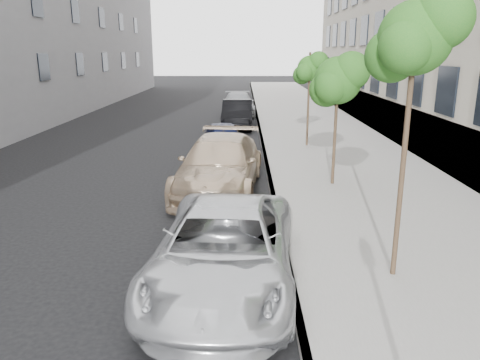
{
  "coord_description": "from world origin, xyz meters",
  "views": [
    {
      "loc": [
        0.26,
        -6.89,
        4.37
      ],
      "look_at": [
        0.18,
        3.47,
        1.5
      ],
      "focal_mm": 35.0,
      "sensor_mm": 36.0,
      "label": 1
    }
  ],
  "objects_px": {
    "minivan": "(224,249)",
    "sedan_blue": "(224,138)",
    "tree_mid": "(339,80)",
    "suv": "(220,165)",
    "tree_near": "(417,38)",
    "sedan_black": "(237,114)",
    "tree_far": "(310,69)",
    "sedan_rear": "(238,104)"
  },
  "relations": [
    {
      "from": "sedan_blue",
      "to": "sedan_black",
      "type": "height_order",
      "value": "sedan_black"
    },
    {
      "from": "tree_far",
      "to": "sedan_rear",
      "type": "distance_m",
      "value": 12.35
    },
    {
      "from": "minivan",
      "to": "suv",
      "type": "height_order",
      "value": "suv"
    },
    {
      "from": "tree_mid",
      "to": "sedan_rear",
      "type": "distance_m",
      "value": 18.55
    },
    {
      "from": "sedan_blue",
      "to": "tree_mid",
      "type": "bearing_deg",
      "value": -64.31
    },
    {
      "from": "tree_mid",
      "to": "sedan_black",
      "type": "bearing_deg",
      "value": 105.08
    },
    {
      "from": "tree_mid",
      "to": "sedan_blue",
      "type": "distance_m",
      "value": 7.28
    },
    {
      "from": "minivan",
      "to": "sedan_blue",
      "type": "height_order",
      "value": "minivan"
    },
    {
      "from": "tree_near",
      "to": "sedan_black",
      "type": "xyz_separation_m",
      "value": [
        -3.33,
        18.85,
        -3.76
      ]
    },
    {
      "from": "minivan",
      "to": "sedan_blue",
      "type": "bearing_deg",
      "value": 96.67
    },
    {
      "from": "tree_mid",
      "to": "sedan_rear",
      "type": "xyz_separation_m",
      "value": [
        -3.33,
        18.05,
        -2.71
      ]
    },
    {
      "from": "suv",
      "to": "sedan_black",
      "type": "relative_size",
      "value": 1.21
    },
    {
      "from": "minivan",
      "to": "sedan_black",
      "type": "distance_m",
      "value": 19.13
    },
    {
      "from": "tree_mid",
      "to": "suv",
      "type": "height_order",
      "value": "tree_mid"
    },
    {
      "from": "suv",
      "to": "sedan_rear",
      "type": "xyz_separation_m",
      "value": [
        0.39,
        18.48,
        -0.09
      ]
    },
    {
      "from": "tree_near",
      "to": "tree_far",
      "type": "relative_size",
      "value": 1.24
    },
    {
      "from": "tree_near",
      "to": "tree_far",
      "type": "height_order",
      "value": "tree_near"
    },
    {
      "from": "suv",
      "to": "sedan_blue",
      "type": "height_order",
      "value": "suv"
    },
    {
      "from": "tree_near",
      "to": "sedan_blue",
      "type": "distance_m",
      "value": 13.19
    },
    {
      "from": "tree_mid",
      "to": "suv",
      "type": "xyz_separation_m",
      "value": [
        -3.72,
        -0.43,
        -2.62
      ]
    },
    {
      "from": "tree_mid",
      "to": "tree_far",
      "type": "xyz_separation_m",
      "value": [
        -0.0,
        6.5,
        0.13
      ]
    },
    {
      "from": "tree_mid",
      "to": "sedan_blue",
      "type": "height_order",
      "value": "tree_mid"
    },
    {
      "from": "tree_near",
      "to": "minivan",
      "type": "height_order",
      "value": "tree_near"
    },
    {
      "from": "tree_near",
      "to": "sedan_rear",
      "type": "relative_size",
      "value": 0.99
    },
    {
      "from": "tree_near",
      "to": "tree_mid",
      "type": "distance_m",
      "value": 6.59
    },
    {
      "from": "suv",
      "to": "sedan_rear",
      "type": "relative_size",
      "value": 1.12
    },
    {
      "from": "tree_near",
      "to": "sedan_black",
      "type": "relative_size",
      "value": 1.07
    },
    {
      "from": "tree_near",
      "to": "suv",
      "type": "xyz_separation_m",
      "value": [
        -3.72,
        6.07,
        -3.71
      ]
    },
    {
      "from": "sedan_black",
      "to": "sedan_rear",
      "type": "relative_size",
      "value": 0.93
    },
    {
      "from": "minivan",
      "to": "sedan_blue",
      "type": "distance_m",
      "value": 12.3
    },
    {
      "from": "tree_far",
      "to": "sedan_rear",
      "type": "height_order",
      "value": "tree_far"
    },
    {
      "from": "minivan",
      "to": "suv",
      "type": "xyz_separation_m",
      "value": [
        -0.39,
        6.35,
        0.09
      ]
    },
    {
      "from": "tree_far",
      "to": "minivan",
      "type": "distance_m",
      "value": 13.99
    },
    {
      "from": "tree_far",
      "to": "suv",
      "type": "bearing_deg",
      "value": -118.23
    },
    {
      "from": "tree_far",
      "to": "sedan_blue",
      "type": "bearing_deg",
      "value": -165.42
    },
    {
      "from": "tree_near",
      "to": "suv",
      "type": "distance_m",
      "value": 8.03
    },
    {
      "from": "sedan_rear",
      "to": "sedan_blue",
      "type": "bearing_deg",
      "value": -94.83
    },
    {
      "from": "tree_near",
      "to": "sedan_rear",
      "type": "distance_m",
      "value": 25.07
    },
    {
      "from": "minivan",
      "to": "sedan_rear",
      "type": "relative_size",
      "value": 1.05
    },
    {
      "from": "minivan",
      "to": "sedan_black",
      "type": "relative_size",
      "value": 1.13
    },
    {
      "from": "tree_mid",
      "to": "minivan",
      "type": "relative_size",
      "value": 0.76
    },
    {
      "from": "minivan",
      "to": "sedan_rear",
      "type": "distance_m",
      "value": 24.84
    }
  ]
}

